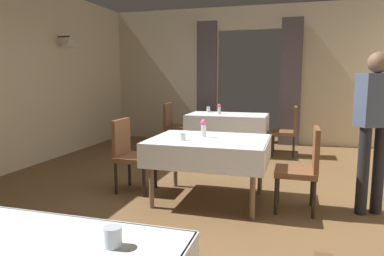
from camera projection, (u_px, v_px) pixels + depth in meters
ground at (200, 204)px, 4.10m from camera, size 10.08×10.08×0.00m
wall_back at (248, 74)px, 7.86m from camera, size 6.40×0.27×3.00m
dining_table_mid at (209, 146)px, 4.13m from camera, size 1.36×1.06×0.75m
dining_table_far at (227, 119)px, 6.86m from camera, size 1.53×0.89×0.75m
chair_mid_right at (304, 165)px, 3.82m from camera, size 0.44×0.44×0.93m
chair_mid_left at (130, 151)px, 4.52m from camera, size 0.44×0.44×0.93m
chair_far_left at (173, 123)px, 7.29m from camera, size 0.44×0.44×0.93m
chair_far_right at (288, 129)px, 6.54m from camera, size 0.44×0.44×0.93m
glass_near_a at (113, 237)px, 1.48m from camera, size 0.08×0.08×0.09m
flower_vase_mid at (204, 127)px, 4.22m from camera, size 0.07×0.07×0.21m
glass_mid_b at (183, 137)px, 3.99m from camera, size 0.07×0.07×0.08m
flower_vase_far at (219, 108)px, 6.87m from camera, size 0.07×0.07×0.20m
glass_far_b at (208, 109)px, 7.22m from camera, size 0.07×0.07×0.12m
person_waiter_by_doorway at (375, 119)px, 3.67m from camera, size 0.42×0.35×1.72m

